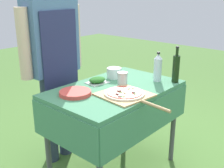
{
  "coord_description": "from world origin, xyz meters",
  "views": [
    {
      "loc": [
        -1.67,
        -1.44,
        1.59
      ],
      "look_at": [
        -0.04,
        0.0,
        0.85
      ],
      "focal_mm": 45.0,
      "sensor_mm": 36.0,
      "label": 1
    }
  ],
  "objects": [
    {
      "name": "prep_table",
      "position": [
        0.0,
        0.0,
        0.7
      ],
      "size": [
        1.14,
        0.73,
        0.81
      ],
      "color": "#478960",
      "rests_on": "ground"
    },
    {
      "name": "herb_container",
      "position": [
        -0.01,
        0.19,
        0.84
      ],
      "size": [
        0.2,
        0.16,
        0.05
      ],
      "rotation": [
        0.0,
        0.0,
        -0.13
      ],
      "color": "silver",
      "rests_on": "prep_table"
    },
    {
      "name": "sauce_jar",
      "position": [
        0.1,
        0.0,
        0.86
      ],
      "size": [
        0.09,
        0.09,
        0.11
      ],
      "color": "silver",
      "rests_on": "prep_table"
    },
    {
      "name": "mixing_tub",
      "position": [
        0.2,
        0.18,
        0.86
      ],
      "size": [
        0.14,
        0.14,
        0.09
      ],
      "primitive_type": "cylinder",
      "color": "silver",
      "rests_on": "prep_table"
    },
    {
      "name": "plate_stack",
      "position": [
        -0.33,
        0.12,
        0.83
      ],
      "size": [
        0.25,
        0.25,
        0.03
      ],
      "color": "#DB4C42",
      "rests_on": "prep_table"
    },
    {
      "name": "pizza_on_peel",
      "position": [
        -0.09,
        -0.19,
        0.82
      ],
      "size": [
        0.39,
        0.63,
        0.05
      ],
      "rotation": [
        0.0,
        0.0,
        -0.11
      ],
      "color": "tan",
      "rests_on": "prep_table"
    },
    {
      "name": "water_bottle",
      "position": [
        0.38,
        -0.17,
        0.93
      ],
      "size": [
        0.07,
        0.07,
        0.26
      ],
      "color": "silver",
      "rests_on": "prep_table"
    },
    {
      "name": "oil_bottle",
      "position": [
        0.46,
        -0.3,
        0.94
      ],
      "size": [
        0.06,
        0.06,
        0.32
      ],
      "color": "black",
      "rests_on": "prep_table"
    },
    {
      "name": "person_cook",
      "position": [
        -0.19,
        0.57,
        1.03
      ],
      "size": [
        0.65,
        0.22,
        1.74
      ],
      "rotation": [
        0.0,
        0.0,
        3.16
      ],
      "color": "#333D56",
      "rests_on": "ground"
    }
  ]
}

